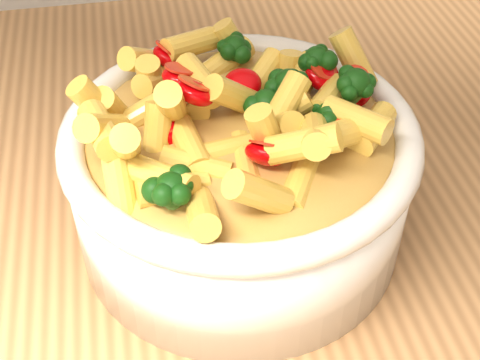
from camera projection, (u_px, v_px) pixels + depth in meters
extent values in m
cube|color=#B4804D|center=(374.00, 243.00, 0.52)|extent=(1.20, 0.80, 0.04)
cylinder|color=white|center=(240.00, 185.00, 0.47)|extent=(0.23, 0.23, 0.09)
ellipsoid|color=white|center=(240.00, 213.00, 0.49)|extent=(0.21, 0.21, 0.03)
torus|color=white|center=(240.00, 134.00, 0.44)|extent=(0.24, 0.24, 0.02)
ellipsoid|color=#E4AE4D|center=(240.00, 134.00, 0.44)|extent=(0.21, 0.21, 0.02)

